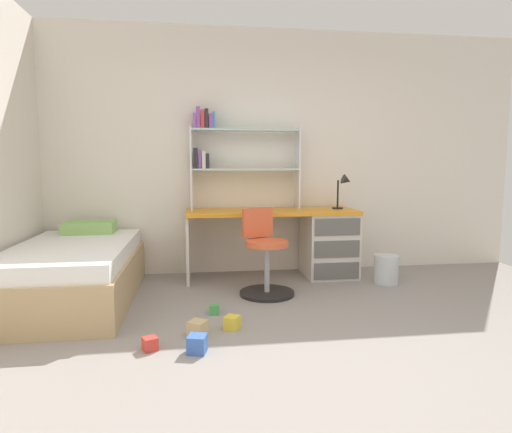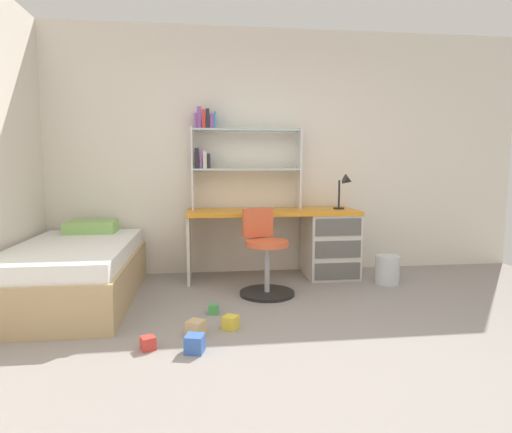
# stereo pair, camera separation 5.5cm
# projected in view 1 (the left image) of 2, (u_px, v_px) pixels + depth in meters

# --- Properties ---
(ground_plane) EXTENTS (5.90, 6.08, 0.02)m
(ground_plane) POSITION_uv_depth(u_px,v_px,m) (340.00, 375.00, 2.55)
(ground_plane) COLOR gray
(room_shell) EXTENTS (5.90, 6.08, 2.72)m
(room_shell) POSITION_uv_depth(u_px,v_px,m) (141.00, 148.00, 3.46)
(room_shell) COLOR silver
(room_shell) RESTS_ON ground_plane
(desk) EXTENTS (1.83, 0.59, 0.74)m
(desk) POSITION_uv_depth(u_px,v_px,m) (314.00, 239.00, 4.75)
(desk) COLOR orange
(desk) RESTS_ON ground_plane
(bookshelf_hutch) EXTENTS (1.20, 0.22, 1.09)m
(bookshelf_hutch) POSITION_uv_depth(u_px,v_px,m) (229.00, 150.00, 4.68)
(bookshelf_hutch) COLOR silver
(bookshelf_hutch) RESTS_ON desk
(desk_lamp) EXTENTS (0.20, 0.17, 0.38)m
(desk_lamp) POSITION_uv_depth(u_px,v_px,m) (344.00, 186.00, 4.71)
(desk_lamp) COLOR black
(desk_lamp) RESTS_ON desk
(swivel_chair) EXTENTS (0.52, 0.52, 0.81)m
(swivel_chair) POSITION_uv_depth(u_px,v_px,m) (265.00, 261.00, 4.08)
(swivel_chair) COLOR black
(swivel_chair) RESTS_ON ground_plane
(bed_platform) EXTENTS (1.02, 1.81, 0.65)m
(bed_platform) POSITION_uv_depth(u_px,v_px,m) (74.00, 273.00, 3.86)
(bed_platform) COLOR tan
(bed_platform) RESTS_ON ground_plane
(waste_bin) EXTENTS (0.25, 0.25, 0.29)m
(waste_bin) POSITION_uv_depth(u_px,v_px,m) (386.00, 269.00, 4.48)
(waste_bin) COLOR silver
(waste_bin) RESTS_ON ground_plane
(toy_block_natural_0) EXTENTS (0.16, 0.16, 0.11)m
(toy_block_natural_0) POSITION_uv_depth(u_px,v_px,m) (198.00, 329.00, 3.09)
(toy_block_natural_0) COLOR tan
(toy_block_natural_0) RESTS_ON ground_plane
(toy_block_green_1) EXTENTS (0.09, 0.09, 0.08)m
(toy_block_green_1) POSITION_uv_depth(u_px,v_px,m) (214.00, 309.00, 3.56)
(toy_block_green_1) COLOR #479E51
(toy_block_green_1) RESTS_ON ground_plane
(toy_block_blue_2) EXTENTS (0.14, 0.14, 0.12)m
(toy_block_blue_2) POSITION_uv_depth(u_px,v_px,m) (197.00, 344.00, 2.82)
(toy_block_blue_2) COLOR #3860B7
(toy_block_blue_2) RESTS_ON ground_plane
(toy_block_red_3) EXTENTS (0.12, 0.12, 0.09)m
(toy_block_red_3) POSITION_uv_depth(u_px,v_px,m) (150.00, 344.00, 2.86)
(toy_block_red_3) COLOR red
(toy_block_red_3) RESTS_ON ground_plane
(toy_block_yellow_4) EXTENTS (0.14, 0.14, 0.10)m
(toy_block_yellow_4) POSITION_uv_depth(u_px,v_px,m) (232.00, 323.00, 3.23)
(toy_block_yellow_4) COLOR gold
(toy_block_yellow_4) RESTS_ON ground_plane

